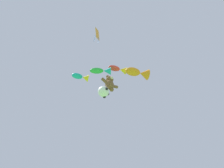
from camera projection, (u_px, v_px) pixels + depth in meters
teddy_bear_kite at (110, 83)px, 15.55m from camera, size 1.80×0.79×1.82m
soccer_ball_kite at (104, 92)px, 13.85m from camera, size 0.99×0.98×0.91m
fish_kite_tangerine at (138, 73)px, 18.25m from camera, size 2.69×1.92×1.17m
fish_kite_crimson at (119, 69)px, 18.71m from camera, size 2.09×1.36×0.79m
fish_kite_emerald at (102, 71)px, 17.88m from camera, size 2.20×1.85×0.81m
fish_kite_teal at (81, 77)px, 17.96m from camera, size 1.85×1.25×0.77m
diamond_kite at (97, 35)px, 16.83m from camera, size 1.12×0.97×2.57m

